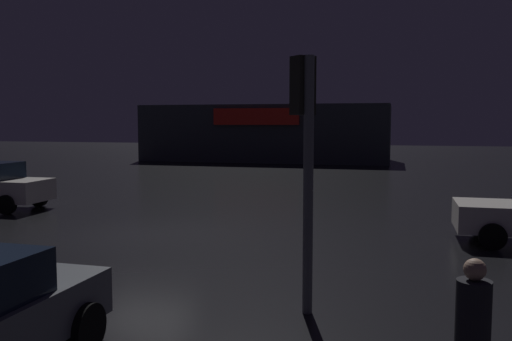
# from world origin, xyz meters

# --- Properties ---
(ground_plane) EXTENTS (120.00, 120.00, 0.00)m
(ground_plane) POSITION_xyz_m (0.00, 0.00, 0.00)
(ground_plane) COLOR black
(store_building) EXTENTS (18.87, 6.71, 4.31)m
(store_building) POSITION_xyz_m (-3.40, 28.27, 2.16)
(store_building) COLOR #33383D
(store_building) RESTS_ON ground
(traffic_signal_opposite) EXTENTS (0.42, 0.42, 3.99)m
(traffic_signal_opposite) POSITION_xyz_m (5.12, -4.74, 2.78)
(traffic_signal_opposite) COLOR #595B60
(traffic_signal_opposite) RESTS_ON ground
(pedestrian) EXTENTS (0.37, 0.37, 1.66)m
(pedestrian) POSITION_xyz_m (7.26, -7.47, 0.96)
(pedestrian) COLOR black
(pedestrian) RESTS_ON ground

